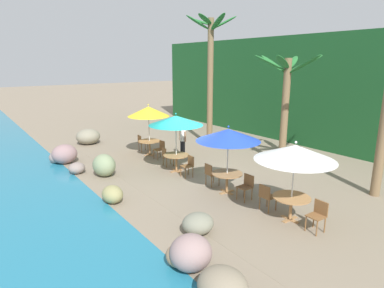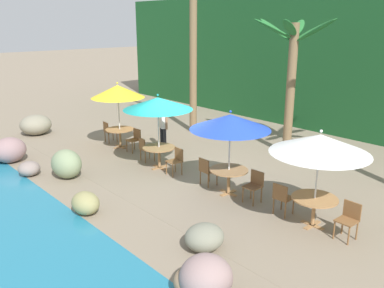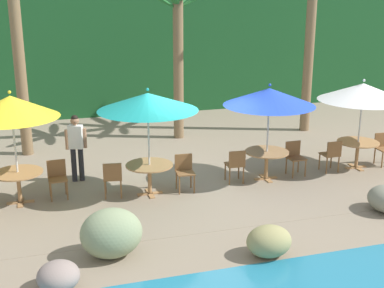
{
  "view_description": "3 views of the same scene",
  "coord_description": "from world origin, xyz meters",
  "views": [
    {
      "loc": [
        10.04,
        -7.67,
        4.58
      ],
      "look_at": [
        -0.3,
        -0.12,
        1.37
      ],
      "focal_mm": 30.73,
      "sensor_mm": 36.0,
      "label": 1
    },
    {
      "loc": [
        9.15,
        -8.17,
        4.76
      ],
      "look_at": [
        0.2,
        -0.07,
        1.11
      ],
      "focal_mm": 37.95,
      "sensor_mm": 36.0,
      "label": 2
    },
    {
      "loc": [
        -3.46,
        -11.44,
        4.61
      ],
      "look_at": [
        -0.09,
        -0.07,
        1.07
      ],
      "focal_mm": 48.39,
      "sensor_mm": 36.0,
      "label": 3
    }
  ],
  "objects": [
    {
      "name": "ground_plane",
      "position": [
        0.0,
        0.0,
        0.0
      ],
      "size": [
        120.0,
        120.0,
        0.0
      ],
      "primitive_type": "plane",
      "color": "gray"
    },
    {
      "name": "terrace_deck",
      "position": [
        0.0,
        0.0,
        0.0
      ],
      "size": [
        18.0,
        5.2,
        0.01
      ],
      "color": "gray",
      "rests_on": "ground"
    },
    {
      "name": "foliage_backdrop",
      "position": [
        0.0,
        9.0,
        3.0
      ],
      "size": [
        28.0,
        2.4,
        6.0
      ],
      "color": "#194C23",
      "rests_on": "ground"
    },
    {
      "name": "rock_seawall",
      "position": [
        -1.87,
        -3.17,
        0.39
      ],
      "size": [
        15.31,
        3.43,
        0.91
      ],
      "color": "#997858",
      "rests_on": "ground"
    },
    {
      "name": "umbrella_yellow",
      "position": [
        -4.11,
        0.02,
        2.22
      ],
      "size": [
        2.05,
        2.05,
        2.57
      ],
      "color": "silver",
      "rests_on": "ground"
    },
    {
      "name": "dining_table_yellow",
      "position": [
        -4.11,
        0.02,
        0.61
      ],
      "size": [
        1.1,
        1.1,
        0.74
      ],
      "color": "#A37547",
      "rests_on": "ground"
    },
    {
      "name": "chair_yellow_seaward",
      "position": [
        -3.26,
        0.14,
        0.51
      ],
      "size": [
        0.44,
        0.44,
        0.87
      ],
      "color": "brown",
      "rests_on": "ground"
    },
    {
      "name": "umbrella_teal",
      "position": [
        -1.19,
        -0.3,
        2.22
      ],
      "size": [
        2.28,
        2.28,
        2.53
      ],
      "color": "silver",
      "rests_on": "ground"
    },
    {
      "name": "dining_table_teal",
      "position": [
        -1.19,
        -0.3,
        0.61
      ],
      "size": [
        1.1,
        1.1,
        0.74
      ],
      "color": "#A37547",
      "rests_on": "ground"
    },
    {
      "name": "chair_teal_seaward",
      "position": [
        -0.34,
        -0.27,
        0.51
      ],
      "size": [
        0.45,
        0.45,
        0.87
      ],
      "color": "brown",
      "rests_on": "ground"
    },
    {
      "name": "chair_teal_inland",
      "position": [
        -2.05,
        -0.27,
        0.51
      ],
      "size": [
        0.48,
        0.48,
        0.87
      ],
      "color": "brown",
      "rests_on": "ground"
    },
    {
      "name": "umbrella_blue",
      "position": [
        1.85,
        -0.14,
        2.13
      ],
      "size": [
        2.25,
        2.25,
        2.45
      ],
      "color": "silver",
      "rests_on": "ground"
    },
    {
      "name": "dining_table_blue",
      "position": [
        1.85,
        -0.14,
        0.61
      ],
      "size": [
        1.1,
        1.1,
        0.74
      ],
      "color": "#A37547",
      "rests_on": "ground"
    },
    {
      "name": "chair_blue_seaward",
      "position": [
        2.69,
        -0.02,
        0.51
      ],
      "size": [
        0.44,
        0.44,
        0.87
      ],
      "color": "brown",
      "rests_on": "ground"
    },
    {
      "name": "chair_blue_inland",
      "position": [
        0.99,
        -0.2,
        0.51
      ],
      "size": [
        0.44,
        0.44,
        0.87
      ],
      "color": "brown",
      "rests_on": "ground"
    },
    {
      "name": "umbrella_white",
      "position": [
        4.54,
        -0.04,
        2.08
      ],
      "size": [
        2.31,
        2.31,
        2.42
      ],
      "color": "silver",
      "rests_on": "ground"
    },
    {
      "name": "dining_table_white",
      "position": [
        4.54,
        -0.04,
        0.61
      ],
      "size": [
        1.1,
        1.1,
        0.74
      ],
      "color": "#A37547",
      "rests_on": "ground"
    },
    {
      "name": "chair_white_seaward",
      "position": [
        5.39,
        0.02,
        0.51
      ],
      "size": [
        0.43,
        0.44,
        0.87
      ],
      "color": "brown",
      "rests_on": "ground"
    },
    {
      "name": "chair_white_inland",
      "position": [
        3.69,
        -0.15,
        0.51
      ],
      "size": [
        0.43,
        0.44,
        0.87
      ],
      "color": "brown",
      "rests_on": "ground"
    },
    {
      "name": "palm_tree_second",
      "position": [
        0.74,
        4.24,
        3.35
      ],
      "size": [
        3.04,
        2.99,
        4.92
      ],
      "color": "brown",
      "rests_on": "ground"
    },
    {
      "name": "waiter_in_white",
      "position": [
        -2.73,
        1.09,
        0.99
      ],
      "size": [
        0.52,
        0.3,
        1.7
      ],
      "color": "#232328",
      "rests_on": "ground"
    }
  ]
}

